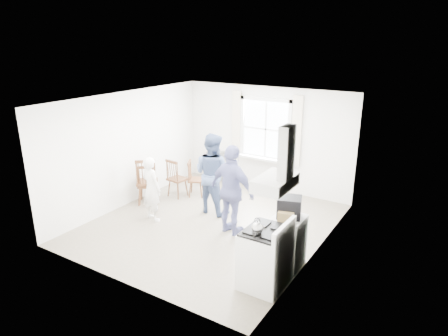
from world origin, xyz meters
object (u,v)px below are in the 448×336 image
stereo_stack (289,207)px  windsor_chair_a (146,177)px  windsor_chair_b (174,174)px  person_mid (212,173)px  windsor_chair_c (146,180)px  gas_stove (265,257)px  low_cabinet (288,242)px  person_left (151,189)px  person_right (232,190)px

stereo_stack → windsor_chair_a: size_ratio=0.42×
windsor_chair_a → windsor_chair_b: 0.73m
stereo_stack → person_mid: (-2.28, 1.16, -0.17)m
windsor_chair_c → stereo_stack: bearing=-10.4°
gas_stove → low_cabinet: bearing=84.3°
gas_stove → windsor_chair_c: bearing=159.2°
stereo_stack → windsor_chair_b: bearing=158.7°
person_mid → person_left: bearing=54.2°
windsor_chair_b → stereo_stack: bearing=-21.3°
low_cabinet → person_right: size_ratio=0.50×
stereo_stack → windsor_chair_b: size_ratio=0.49×
windsor_chair_c → person_left: size_ratio=0.69×
gas_stove → person_mid: 2.95m
gas_stove → windsor_chair_a: gas_stove is taller
windsor_chair_c → person_mid: size_ratio=0.54×
person_right → windsor_chair_c: bearing=7.4°
low_cabinet → stereo_stack: bearing=117.9°
windsor_chair_a → person_left: 0.85m
windsor_chair_c → person_mid: 1.62m
windsor_chair_b → person_right: (2.14, -0.87, 0.32)m
windsor_chair_c → windsor_chair_a: bearing=-11.8°
gas_stove → windsor_chair_b: 4.06m
person_mid → person_right: (0.89, -0.65, 0.01)m
windsor_chair_c → person_left: person_left is taller
windsor_chair_a → windsor_chair_b: size_ratio=1.16×
stereo_stack → windsor_chair_c: bearing=169.6°
stereo_stack → person_left: person_left is taller
low_cabinet → person_right: 1.57m
stereo_stack → windsor_chair_a: 3.87m
gas_stove → windsor_chair_b: bearing=148.8°
windsor_chair_c → person_right: bearing=-4.6°
windsor_chair_a → person_right: size_ratio=0.62×
windsor_chair_b → person_mid: 1.30m
stereo_stack → person_right: size_ratio=0.26×
stereo_stack → windsor_chair_b: (-3.53, 1.38, -0.49)m
stereo_stack → person_right: (-1.39, 0.51, -0.17)m
windsor_chair_a → person_right: bearing=-4.5°
low_cabinet → stereo_stack: (-0.01, 0.03, 0.62)m
person_right → gas_stove: bearing=149.3°
windsor_chair_c → person_right: (2.41, -0.19, 0.32)m
stereo_stack → person_mid: bearing=153.1°
person_left → windsor_chair_c: bearing=-28.1°
windsor_chair_a → person_mid: person_mid is taller
windsor_chair_a → windsor_chair_c: bearing=168.2°
gas_stove → low_cabinet: gas_stove is taller
gas_stove → stereo_stack: stereo_stack is taller
gas_stove → windsor_chair_b: (-3.47, 2.10, 0.10)m
windsor_chair_b → person_right: 2.33m
windsor_chair_a → person_left: bearing=-40.6°
windsor_chair_b → person_left: bearing=-72.7°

